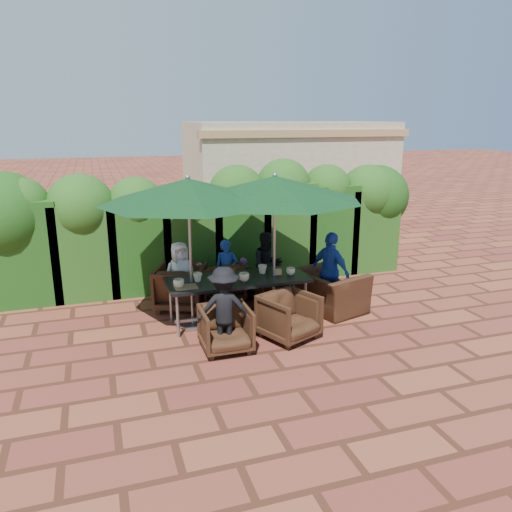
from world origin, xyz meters
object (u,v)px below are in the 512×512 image
object	(u,v)px
chair_near_left	(226,327)
chair_far_mid	(218,279)
chair_far_left	(181,285)
chair_far_right	(268,281)
umbrella_left	(188,191)
umbrella_right	(275,188)
chair_near_right	(289,314)
chair_end_right	(330,285)
dining_table	(238,283)

from	to	relation	value
chair_near_left	chair_far_mid	bearing A→B (deg)	79.59
chair_far_left	chair_far_right	xyz separation A→B (m)	(1.65, -0.02, -0.08)
umbrella_left	chair_far_left	xyz separation A→B (m)	(-0.05, 0.83, -1.79)
chair_far_left	chair_far_right	distance (m)	1.65
umbrella_right	chair_near_left	xyz separation A→B (m)	(-1.09, -0.94, -1.85)
chair_near_right	umbrella_right	bearing A→B (deg)	62.91
umbrella_left	chair_near_left	world-z (taller)	umbrella_left
chair_far_right	chair_end_right	xyz separation A→B (m)	(0.83, -0.94, 0.14)
umbrella_left	chair_far_right	size ratio (longest dim) A/B	3.98
dining_table	chair_near_left	bearing A→B (deg)	-115.43
umbrella_right	chair_near_right	xyz separation A→B (m)	(-0.06, -0.85, -1.82)
chair_near_right	chair_end_right	size ratio (longest dim) A/B	0.70
chair_near_right	chair_end_right	world-z (taller)	chair_end_right
umbrella_left	chair_near_left	size ratio (longest dim) A/B	3.80
dining_table	umbrella_left	distance (m)	1.72
chair_far_right	chair_far_left	bearing A→B (deg)	-14.42
chair_near_left	dining_table	bearing A→B (deg)	64.91
umbrella_right	chair_far_right	size ratio (longest dim) A/B	4.11
umbrella_right	chair_far_mid	distance (m)	2.22
umbrella_right	chair_near_left	world-z (taller)	umbrella_right
chair_near_right	chair_far_mid	bearing A→B (deg)	85.09
chair_near_right	chair_end_right	distance (m)	1.40
dining_table	chair_near_right	xyz separation A→B (m)	(0.56, -0.90, -0.29)
chair_far_left	chair_far_mid	xyz separation A→B (m)	(0.72, 0.15, -0.01)
chair_end_right	umbrella_left	bearing A→B (deg)	70.76
chair_far_mid	chair_near_right	bearing A→B (deg)	102.47
umbrella_left	umbrella_right	world-z (taller)	same
chair_far_left	chair_end_right	size ratio (longest dim) A/B	0.77
chair_near_left	chair_end_right	size ratio (longest dim) A/B	0.66
dining_table	umbrella_right	xyz separation A→B (m)	(0.62, -0.05, 1.54)
dining_table	umbrella_right	bearing A→B (deg)	-4.99
chair_far_right	chair_near_left	distance (m)	2.29
dining_table	chair_near_right	distance (m)	1.10
umbrella_left	chair_near_right	distance (m)	2.45
chair_far_left	dining_table	bearing A→B (deg)	155.47
umbrella_left	chair_end_right	bearing A→B (deg)	-2.90
umbrella_right	chair_near_left	bearing A→B (deg)	-139.15
chair_far_left	chair_end_right	distance (m)	2.65
chair_near_left	chair_near_right	xyz separation A→B (m)	(1.03, 0.10, 0.03)
dining_table	chair_near_left	xyz separation A→B (m)	(-0.47, -1.00, -0.31)
chair_far_right	chair_near_right	bearing A→B (deg)	67.06
chair_far_mid	chair_far_right	distance (m)	0.95
chair_far_left	chair_far_right	world-z (taller)	chair_far_left
umbrella_right	chair_far_right	world-z (taller)	umbrella_right
umbrella_left	chair_end_right	size ratio (longest dim) A/B	2.49
umbrella_right	chair_far_left	xyz separation A→B (m)	(-1.42, 0.95, -1.79)
umbrella_left	chair_far_right	distance (m)	2.59
chair_far_left	chair_near_left	bearing A→B (deg)	123.38
umbrella_left	chair_near_left	bearing A→B (deg)	-74.91
chair_far_right	chair_near_left	xyz separation A→B (m)	(-1.32, -1.87, 0.02)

